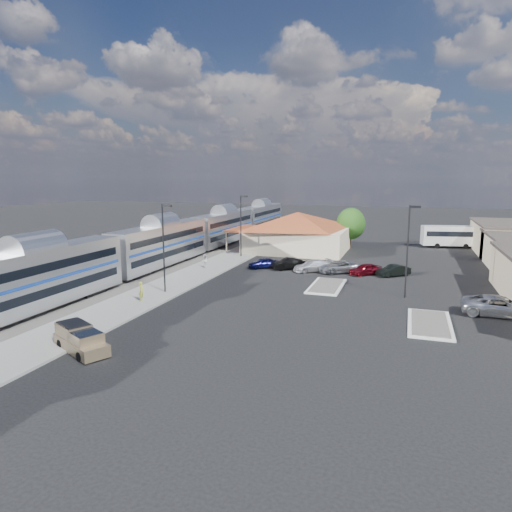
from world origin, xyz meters
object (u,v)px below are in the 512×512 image
(station_depot, at_px, (297,232))
(pickup_truck, at_px, (81,340))
(suv, at_px, (500,306))
(coach_bus, at_px, (457,235))

(station_depot, relative_size, pickup_truck, 3.53)
(suv, relative_size, coach_bus, 0.54)
(pickup_truck, height_order, coach_bus, coach_bus)
(pickup_truck, bearing_deg, suv, -30.83)
(pickup_truck, distance_m, suv, 33.35)
(station_depot, xyz_separation_m, suv, (24.26, -27.73, -2.27))
(station_depot, relative_size, suv, 2.97)
(station_depot, bearing_deg, coach_bus, 26.31)
(station_depot, xyz_separation_m, pickup_truck, (-3.94, -45.54, -2.32))
(suv, bearing_deg, coach_bus, 3.22)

